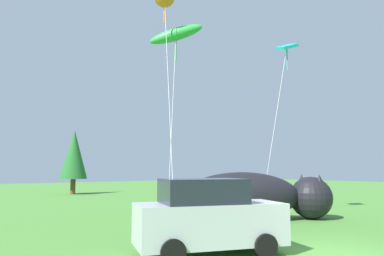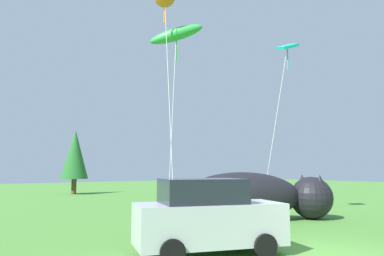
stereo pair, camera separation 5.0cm
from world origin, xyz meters
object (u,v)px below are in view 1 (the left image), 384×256
inflatable_cat (256,198)px  parked_car (208,217)px  kite_green_fish (176,35)px  kite_teal_diamond (286,50)px

inflatable_cat → parked_car: bearing=-121.2°
parked_car → kite_green_fish: (2.95, 5.89, 7.72)m
parked_car → inflatable_cat: size_ratio=0.63×
parked_car → inflatable_cat: bearing=52.6°
inflatable_cat → kite_green_fish: (-3.25, 1.94, 7.72)m
kite_teal_diamond → inflatable_cat: bearing=-174.1°
parked_car → kite_teal_diamond: kite_teal_diamond is taller
inflatable_cat → kite_teal_diamond: bearing=32.2°
parked_car → inflatable_cat: inflatable_cat is taller
parked_car → kite_teal_diamond: bearing=45.1°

